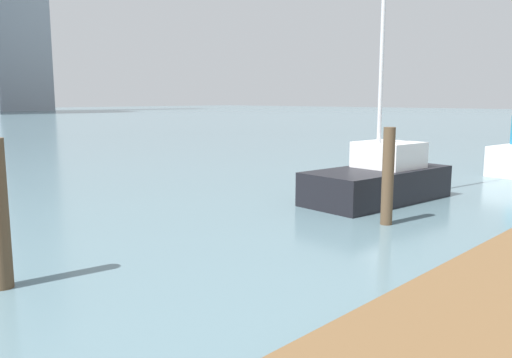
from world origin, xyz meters
name	(u,v)px	position (x,y,z in m)	size (l,w,h in m)	color
floating_dock	(492,290)	(4.01, 7.77, 0.09)	(15.03, 2.00, 0.18)	brown
dock_piling_1	(388,176)	(7.00, 11.31, 1.17)	(0.28, 0.28, 2.33)	brown
moored_boat_2	(379,178)	(9.48, 12.99, 0.68)	(4.89, 2.51, 9.40)	black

